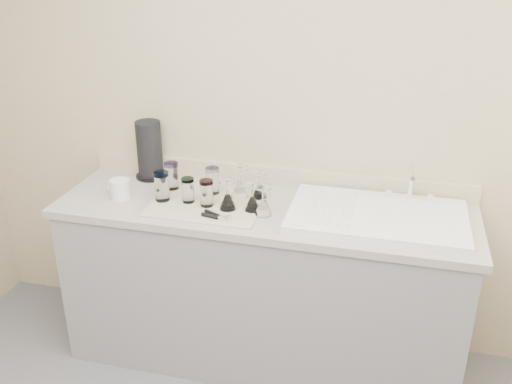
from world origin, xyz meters
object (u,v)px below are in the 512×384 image
(sink_unit, at_px, (378,216))
(tumbler_magenta, at_px, (162,186))
(tumbler_purple, at_px, (213,180))
(white_mug, at_px, (120,189))
(tumbler_lavender, at_px, (207,193))
(goblet_back_left, at_px, (240,187))
(tumbler_blue, at_px, (188,190))
(goblet_front_left, at_px, (228,199))
(goblet_back_right, at_px, (259,189))
(tumbler_teal, at_px, (172,175))
(goblet_extra, at_px, (263,205))
(goblet_front_right, at_px, (252,201))
(can_opener, at_px, (217,216))
(paper_towel_roll, at_px, (149,150))

(sink_unit, xyz_separation_m, tumbler_magenta, (-1.05, -0.06, 0.07))
(tumbler_purple, height_order, white_mug, tumbler_purple)
(tumbler_lavender, distance_m, white_mug, 0.46)
(goblet_back_left, bearing_deg, sink_unit, -5.61)
(tumbler_magenta, height_order, white_mug, tumbler_magenta)
(tumbler_blue, height_order, goblet_front_left, goblet_front_left)
(tumbler_magenta, bearing_deg, tumbler_purple, 33.66)
(sink_unit, bearing_deg, goblet_back_right, 171.54)
(tumbler_lavender, bearing_deg, sink_unit, 4.89)
(tumbler_purple, bearing_deg, white_mug, -159.95)
(goblet_back_left, height_order, goblet_front_left, goblet_back_left)
(tumbler_teal, xyz_separation_m, goblet_back_right, (0.47, 0.00, -0.03))
(white_mug, bearing_deg, goblet_front_left, -0.04)
(tumbler_purple, bearing_deg, tumbler_teal, 179.13)
(tumbler_blue, height_order, goblet_back_left, goblet_back_left)
(goblet_extra, bearing_deg, sink_unit, 9.66)
(tumbler_purple, xyz_separation_m, goblet_front_right, (0.25, -0.15, -0.02))
(tumbler_purple, height_order, goblet_front_right, tumbler_purple)
(tumbler_blue, xyz_separation_m, goblet_back_left, (0.23, 0.12, -0.01))
(goblet_front_left, relative_size, goblet_front_right, 1.09)
(tumbler_blue, bearing_deg, can_opener, -35.97)
(tumbler_magenta, distance_m, paper_towel_roll, 0.35)
(goblet_back_right, bearing_deg, goblet_extra, -70.54)
(sink_unit, distance_m, goblet_front_right, 0.59)
(tumbler_teal, height_order, tumbler_magenta, tumbler_magenta)
(goblet_front_left, relative_size, goblet_extra, 1.04)
(tumbler_blue, height_order, can_opener, tumbler_blue)
(paper_towel_roll, bearing_deg, tumbler_magenta, -56.60)
(paper_towel_roll, bearing_deg, white_mug, -97.16)
(tumbler_teal, bearing_deg, goblet_front_right, -17.47)
(sink_unit, distance_m, tumbler_purple, 0.84)
(tumbler_magenta, bearing_deg, goblet_front_left, -2.78)
(tumbler_purple, relative_size, goblet_front_right, 1.03)
(goblet_back_left, height_order, paper_towel_roll, paper_towel_roll)
(tumbler_teal, height_order, goblet_back_left, goblet_back_left)
(goblet_back_left, relative_size, goblet_extra, 1.15)
(white_mug, bearing_deg, goblet_back_left, 14.06)
(paper_towel_roll, bearing_deg, goblet_back_left, -15.33)
(goblet_front_right, xyz_separation_m, paper_towel_roll, (-0.65, 0.28, 0.10))
(goblet_back_left, height_order, can_opener, goblet_back_left)
(tumbler_magenta, xyz_separation_m, goblet_back_left, (0.36, 0.13, -0.02))
(goblet_front_right, bearing_deg, tumbler_lavender, -178.48)
(tumbler_teal, relative_size, goblet_back_right, 1.07)
(tumbler_lavender, relative_size, goblet_back_right, 1.00)
(goblet_back_left, height_order, white_mug, goblet_back_left)
(goblet_back_left, relative_size, goblet_back_right, 1.22)
(tumbler_lavender, height_order, can_opener, tumbler_lavender)
(tumbler_blue, distance_m, goblet_front_left, 0.22)
(tumbler_blue, xyz_separation_m, white_mug, (-0.36, -0.03, -0.02))
(goblet_front_right, relative_size, paper_towel_roll, 0.43)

